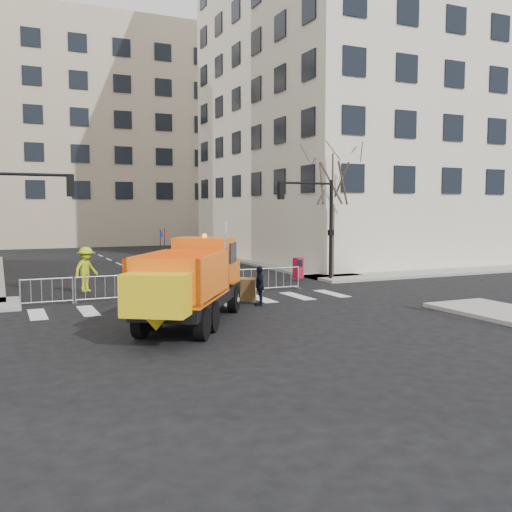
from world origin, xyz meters
name	(u,v)px	position (x,y,z in m)	size (l,w,h in m)	color
ground	(261,328)	(0.00, 0.00, 0.00)	(120.00, 120.00, 0.00)	black
sidewalk_back	(184,291)	(0.00, 8.50, 0.07)	(64.00, 5.00, 0.15)	gray
building_right	(373,57)	(20.00, 22.00, 16.00)	(22.00, 22.00, 32.00)	beige
building_far	(69,138)	(0.00, 52.00, 12.00)	(30.00, 18.00, 24.00)	#BCAC90
traffic_light_right	(331,231)	(8.50, 9.50, 2.70)	(0.18, 0.18, 5.40)	black
crowd_barriers	(173,284)	(-0.75, 7.60, 0.55)	(12.60, 0.60, 1.10)	#9EA0A5
street_tree	(332,211)	(9.20, 10.50, 3.75)	(3.00, 3.00, 7.50)	#382B21
plow_truck	(191,280)	(-1.96, 1.35, 1.51)	(6.78, 8.60, 3.40)	black
cop_a	(192,281)	(-0.72, 5.03, 1.00)	(0.73, 0.48, 2.01)	black
cop_b	(190,279)	(-0.59, 5.75, 0.99)	(0.96, 0.75, 1.98)	black
cop_c	(260,286)	(1.73, 3.90, 0.79)	(0.93, 0.39, 1.59)	black
worker	(86,269)	(-4.17, 9.74, 1.16)	(1.30, 0.75, 2.01)	#BDCF18
newspaper_box	(298,268)	(6.91, 10.19, 0.70)	(0.45, 0.40, 1.10)	#AF0D29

